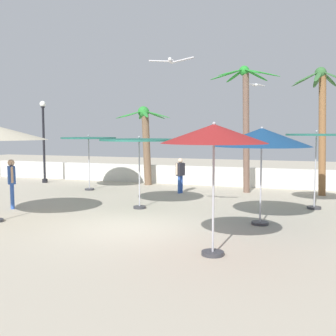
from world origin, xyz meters
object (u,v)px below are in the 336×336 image
lamp_post_1 (44,138)px  seagull_1 (171,61)px  palm_tree_2 (245,113)px  patio_umbrella_2 (262,138)px  seagull_0 (255,85)px  palm_tree_1 (322,116)px  patio_umbrella_4 (316,141)px  patio_umbrella_0 (139,143)px  palm_tree_0 (145,135)px  patio_umbrella_3 (89,140)px  patio_umbrella_1 (214,135)px  guest_0 (180,172)px  guest_1 (12,179)px

lamp_post_1 → seagull_1: seagull_1 is taller
palm_tree_2 → seagull_1: (-1.02, -7.24, 1.11)m
patio_umbrella_2 → seagull_0: 7.82m
palm_tree_1 → seagull_1: size_ratio=4.20×
patio_umbrella_2 → patio_umbrella_4: patio_umbrella_2 is taller
patio_umbrella_0 → palm_tree_0: bearing=109.9°
patio_umbrella_3 → palm_tree_0: bearing=55.7°
patio_umbrella_3 → patio_umbrella_1: bearing=-46.1°
patio_umbrella_1 → palm_tree_0: 11.80m
lamp_post_1 → seagull_0: size_ratio=4.93×
patio_umbrella_3 → guest_0: (4.23, 0.44, -1.36)m
patio_umbrella_0 → patio_umbrella_2: 4.42m
seagull_0 → patio_umbrella_1: bearing=-87.9°
patio_umbrella_3 → lamp_post_1: bearing=155.6°
patio_umbrella_1 → guest_1: (-7.78, 2.95, -1.57)m
patio_umbrella_2 → lamp_post_1: 13.21m
palm_tree_0 → palm_tree_2: (5.09, -0.99, 0.98)m
patio_umbrella_1 → palm_tree_1: palm_tree_1 is taller
palm_tree_1 → lamp_post_1: (-13.55, -0.16, -0.99)m
patio_umbrella_4 → palm_tree_2: size_ratio=0.50×
lamp_post_1 → patio_umbrella_1: bearing=-40.3°
palm_tree_0 → seagull_1: (4.08, -8.23, 2.09)m
guest_1 → patio_umbrella_2: bearing=2.3°
patio_umbrella_2 → guest_0: patio_umbrella_2 is taller
palm_tree_1 → seagull_0: bearing=158.3°
guest_0 → seagull_1: (1.59, -6.10, 3.69)m
lamp_post_1 → seagull_1: (9.40, -7.28, 2.25)m
palm_tree_2 → seagull_1: 7.39m
patio_umbrella_1 → patio_umbrella_2: 3.36m
patio_umbrella_3 → patio_umbrella_2: bearing=-28.7°
palm_tree_0 → palm_tree_1: bearing=-5.5°
seagull_0 → palm_tree_0: bearing=-176.1°
patio_umbrella_2 → seagull_1: seagull_1 is taller
patio_umbrella_3 → patio_umbrella_4: bearing=-8.5°
patio_umbrella_2 → lamp_post_1: (-11.73, 6.08, -0.16)m
patio_umbrella_1 → lamp_post_1: 14.49m
palm_tree_2 → guest_0: bearing=-156.5°
patio_umbrella_1 → patio_umbrella_4: (2.23, 6.31, -0.25)m
palm_tree_1 → lamp_post_1: 13.58m
patio_umbrella_0 → lamp_post_1: (-7.46, 4.94, 0.04)m
patio_umbrella_1 → patio_umbrella_3: (-7.47, 7.75, -0.34)m
palm_tree_1 → guest_0: bearing=-166.9°
patio_umbrella_4 → lamp_post_1: lamp_post_1 is taller
patio_umbrella_3 → guest_0: size_ratio=1.65×
patio_umbrella_0 → palm_tree_0: palm_tree_0 is taller
lamp_post_1 → patio_umbrella_0: bearing=-33.5°
palm_tree_1 → palm_tree_2: bearing=-176.3°
patio_umbrella_4 → lamp_post_1: (-13.28, 3.06, -0.03)m
patio_umbrella_1 → patio_umbrella_3: size_ratio=1.14×
lamp_post_1 → palm_tree_2: bearing=-0.2°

